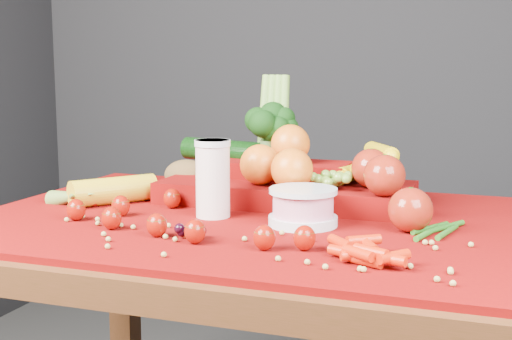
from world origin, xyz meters
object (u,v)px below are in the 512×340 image
(table, at_px, (253,271))
(yogurt_bowl, at_px, (303,205))
(produce_mound, at_px, (297,174))
(milk_glass, at_px, (213,176))

(table, height_order, yogurt_bowl, yogurt_bowl)
(produce_mound, bearing_deg, yogurt_bowl, -70.23)
(table, xyz_separation_m, produce_mound, (0.04, 0.15, 0.17))
(milk_glass, distance_m, produce_mound, 0.21)
(table, height_order, milk_glass, milk_glass)
(milk_glass, xyz_separation_m, yogurt_bowl, (0.18, -0.01, -0.04))
(yogurt_bowl, bearing_deg, table, 162.59)
(yogurt_bowl, height_order, produce_mound, produce_mound)
(yogurt_bowl, xyz_separation_m, produce_mound, (-0.07, 0.19, 0.02))
(milk_glass, height_order, yogurt_bowl, milk_glass)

